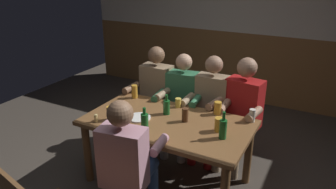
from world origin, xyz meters
TOP-DOWN VIEW (x-y plane):
  - ground_plane at (0.00, 0.00)m, footprint 6.90×6.90m
  - back_wall_wainscot at (0.00, 2.73)m, footprint 5.75×0.12m
  - dining_table at (0.00, 0.08)m, footprint 1.66×0.92m
  - person_0 at (-0.56, 0.77)m, footprint 0.52×0.51m
  - person_1 at (-0.18, 0.76)m, footprint 0.57×0.56m
  - person_2 at (0.19, 0.77)m, footprint 0.52×0.50m
  - person_3 at (0.55, 0.77)m, footprint 0.57×0.57m
  - person_4 at (-0.01, -0.60)m, footprint 0.56×0.56m
  - table_candle at (-0.61, -0.27)m, footprint 0.04×0.04m
  - plate_0 at (-0.28, 0.00)m, footprint 0.23×0.23m
  - bottle_0 at (-0.11, -0.16)m, footprint 0.07×0.07m
  - bottle_1 at (-0.09, 0.22)m, footprint 0.07×0.07m
  - bottle_2 at (0.60, 0.01)m, footprint 0.07×0.07m
  - pint_glass_0 at (0.39, 0.47)m, footprint 0.08×0.08m
  - pint_glass_1 at (-0.63, 0.44)m, footprint 0.07×0.07m
  - pint_glass_2 at (0.16, 0.16)m, footprint 0.07×0.07m
  - pint_glass_3 at (0.75, 0.47)m, footprint 0.06×0.06m
  - pint_glass_4 at (0.52, 0.12)m, footprint 0.08×0.08m
  - pint_glass_5 at (-0.51, -0.17)m, footprint 0.08×0.08m
  - pint_glass_6 at (-0.06, 0.44)m, footprint 0.07×0.07m

SIDE VIEW (x-z plane):
  - ground_plane at x=0.00m, z-range 0.00..0.00m
  - back_wall_wainscot at x=0.00m, z-range 0.00..1.15m
  - dining_table at x=0.00m, z-range 0.26..0.98m
  - person_1 at x=-0.18m, z-range 0.05..1.27m
  - person_4 at x=-0.01m, z-range 0.06..1.28m
  - person_2 at x=0.19m, z-range 0.06..1.29m
  - person_0 at x=-0.56m, z-range 0.06..1.32m
  - person_3 at x=0.55m, z-range 0.06..1.33m
  - plate_0 at x=-0.28m, z-range 0.72..0.74m
  - table_candle at x=-0.61m, z-range 0.72..0.80m
  - pint_glass_6 at x=-0.06m, z-range 0.72..0.82m
  - pint_glass_3 at x=0.75m, z-range 0.72..0.85m
  - pint_glass_4 at x=0.52m, z-range 0.72..0.86m
  - pint_glass_0 at x=0.39m, z-range 0.72..0.86m
  - pint_glass_2 at x=0.16m, z-range 0.72..0.86m
  - pint_glass_5 at x=-0.51m, z-range 0.72..0.87m
  - pint_glass_1 at x=-0.63m, z-range 0.72..0.88m
  - bottle_1 at x=-0.09m, z-range 0.70..0.91m
  - bottle_0 at x=-0.11m, z-range 0.70..0.91m
  - bottle_2 at x=0.60m, z-range 0.69..0.95m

